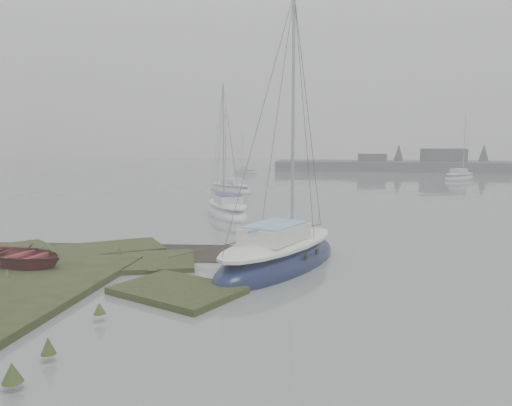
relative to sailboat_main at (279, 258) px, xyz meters
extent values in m
plane|color=slate|center=(-3.10, 26.92, -0.32)|extent=(160.00, 160.00, 0.00)
cube|color=#4C4F51|center=(22.90, 58.92, 0.28)|extent=(60.00, 8.00, 1.60)
cube|color=#424247|center=(6.90, 57.92, 1.08)|extent=(4.00, 3.00, 2.20)
cube|color=#424247|center=(16.90, 57.92, 1.48)|extent=(6.00, 3.00, 3.00)
cone|color=#384238|center=(10.90, 59.92, 1.88)|extent=(2.00, 2.00, 3.50)
cone|color=#384238|center=(22.90, 59.92, 1.88)|extent=(2.00, 2.00, 3.50)
ellipsoid|color=#101735|center=(0.01, 0.01, -0.20)|extent=(5.08, 7.74, 1.79)
ellipsoid|color=silver|center=(0.01, 0.01, 0.52)|extent=(4.27, 6.67, 0.51)
cube|color=silver|center=(-0.12, -0.28, 0.96)|extent=(2.43, 2.94, 0.53)
cube|color=#7FAAC5|center=(-0.12, -0.28, 1.26)|extent=(2.25, 2.71, 0.08)
cylinder|color=#939399|center=(0.37, 0.89, 5.10)|extent=(0.12, 0.12, 8.42)
cylinder|color=#939399|center=(-0.20, -0.47, 1.26)|extent=(1.23, 2.76, 0.09)
ellipsoid|color=silver|center=(-4.51, 11.63, -0.22)|extent=(4.47, 6.25, 1.46)
ellipsoid|color=silver|center=(-4.51, 11.63, 0.36)|extent=(3.77, 5.39, 0.41)
cube|color=silver|center=(-4.40, 11.40, 0.72)|extent=(2.08, 2.42, 0.43)
cube|color=navy|center=(-4.40, 11.40, 0.97)|extent=(1.92, 2.23, 0.07)
cylinder|color=#939399|center=(-4.86, 12.32, 4.10)|extent=(0.09, 0.09, 6.87)
cylinder|color=#939399|center=(-4.32, 11.25, 0.97)|extent=(1.15, 2.18, 0.08)
ellipsoid|color=#B4BBBF|center=(-7.26, 25.26, -0.23)|extent=(5.21, 4.78, 1.30)
ellipsoid|color=silver|center=(-7.26, 25.26, 0.29)|extent=(4.46, 4.07, 0.37)
cube|color=silver|center=(-7.08, 25.11, 0.61)|extent=(2.14, 2.05, 0.38)
cube|color=silver|center=(-7.08, 25.11, 0.82)|extent=(1.97, 1.90, 0.06)
cylinder|color=#939399|center=(-7.78, 25.70, 3.60)|extent=(0.08, 0.08, 6.10)
cylinder|color=#939399|center=(-6.97, 25.01, 0.82)|extent=(1.68, 1.43, 0.07)
ellipsoid|color=#A1A7AB|center=(15.72, 42.55, -0.22)|extent=(5.12, 5.62, 1.39)
ellipsoid|color=silver|center=(15.72, 42.55, 0.33)|extent=(4.36, 4.81, 0.39)
cube|color=silver|center=(15.57, 42.36, 0.68)|extent=(2.20, 2.30, 0.41)
cube|color=silver|center=(15.57, 42.36, 0.91)|extent=(2.04, 2.12, 0.07)
cylinder|color=#939399|center=(16.20, 43.12, 3.90)|extent=(0.09, 0.09, 6.56)
cylinder|color=#939399|center=(15.46, 42.23, 0.91)|extent=(1.53, 1.81, 0.07)
ellipsoid|color=#B5BCC0|center=(-10.61, 50.43, -0.25)|extent=(4.32, 3.68, 1.05)
ellipsoid|color=white|center=(-10.61, 50.43, 0.17)|extent=(3.71, 3.13, 0.30)
cube|color=white|center=(-10.46, 50.32, 0.43)|extent=(1.74, 1.62, 0.31)
cube|color=#ABAEB6|center=(-10.46, 50.32, 0.60)|extent=(1.60, 1.50, 0.05)
cylinder|color=#939399|center=(-11.06, 50.76, 2.85)|extent=(0.07, 0.07, 4.93)
cylinder|color=#939399|center=(-10.36, 50.25, 0.60)|extent=(1.43, 1.06, 0.06)
imported|color=maroon|center=(-8.65, -2.08, 0.25)|extent=(3.93, 3.23, 0.71)
camera|label=1|loc=(2.01, -17.30, 4.19)|focal=35.00mm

